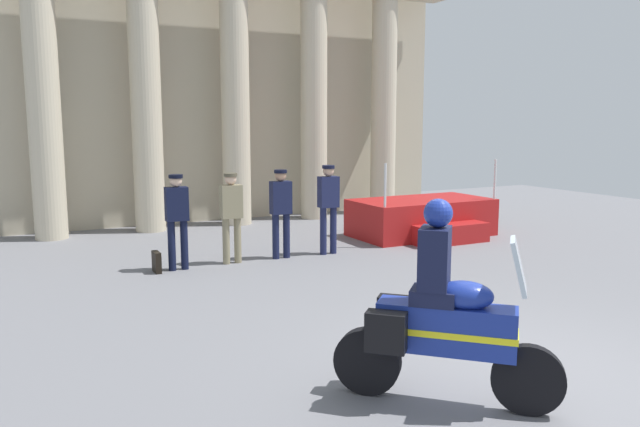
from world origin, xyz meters
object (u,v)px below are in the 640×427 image
at_px(reviewing_stand, 423,218).
at_px(officer_in_row_2, 281,206).
at_px(officer_in_row_0, 177,214).
at_px(motorcycle_with_rider, 438,319).
at_px(officer_in_row_3, 328,202).
at_px(briefcase_on_ground, 157,262).
at_px(officer_in_row_1, 231,211).

relative_size(reviewing_stand, officer_in_row_2, 1.85).
bearing_deg(officer_in_row_0, reviewing_stand, -170.71).
bearing_deg(officer_in_row_2, reviewing_stand, -167.77).
relative_size(reviewing_stand, motorcycle_with_rider, 1.63).
height_order(officer_in_row_0, officer_in_row_3, officer_in_row_3).
relative_size(reviewing_stand, briefcase_on_ground, 8.60).
bearing_deg(officer_in_row_3, briefcase_on_ground, 2.11).
height_order(officer_in_row_1, briefcase_on_ground, officer_in_row_1).
bearing_deg(briefcase_on_ground, officer_in_row_0, 1.36).
relative_size(officer_in_row_3, briefcase_on_ground, 4.81).
height_order(reviewing_stand, officer_in_row_0, reviewing_stand).
bearing_deg(reviewing_stand, motorcycle_with_rider, -125.85).
bearing_deg(officer_in_row_2, officer_in_row_0, 3.58).
distance_m(reviewing_stand, officer_in_row_3, 2.96).
bearing_deg(officer_in_row_3, officer_in_row_1, -0.12).
height_order(officer_in_row_0, officer_in_row_2, officer_in_row_2).
relative_size(officer_in_row_0, officer_in_row_3, 0.96).
distance_m(officer_in_row_2, briefcase_on_ground, 2.48).
distance_m(officer_in_row_1, officer_in_row_3, 1.94).
xyz_separation_m(motorcycle_with_rider, briefcase_on_ground, (-1.15, 6.21, -0.61)).
bearing_deg(officer_in_row_0, motorcycle_with_rider, 99.73).
distance_m(reviewing_stand, officer_in_row_1, 4.82).
bearing_deg(reviewing_stand, officer_in_row_1, -172.62).
bearing_deg(motorcycle_with_rider, officer_in_row_1, 132.63).
height_order(officer_in_row_0, officer_in_row_1, officer_in_row_0).
xyz_separation_m(officer_in_row_1, briefcase_on_ground, (-1.38, -0.06, -0.79)).
relative_size(reviewing_stand, officer_in_row_3, 1.79).
height_order(officer_in_row_1, motorcycle_with_rider, motorcycle_with_rider).
xyz_separation_m(officer_in_row_0, officer_in_row_3, (2.94, -0.04, 0.04)).
bearing_deg(briefcase_on_ground, officer_in_row_1, 2.57).
distance_m(officer_in_row_1, officer_in_row_2, 0.97).
bearing_deg(motorcycle_with_rider, officer_in_row_0, 141.81).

